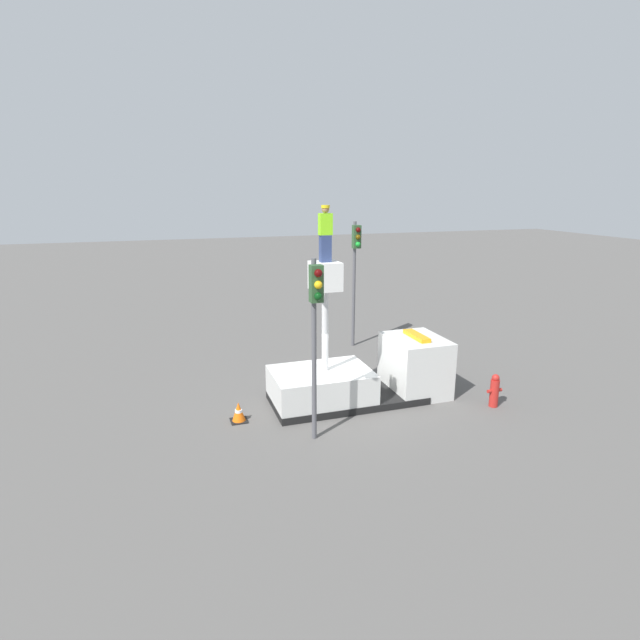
{
  "coord_description": "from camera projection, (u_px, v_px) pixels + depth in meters",
  "views": [
    {
      "loc": [
        -5.82,
        -14.8,
        7.08
      ],
      "look_at": [
        -1.33,
        -1.08,
        3.26
      ],
      "focal_mm": 28.0,
      "sensor_mm": 36.0,
      "label": 1
    }
  ],
  "objects": [
    {
      "name": "worker",
      "position": [
        325.0,
        234.0,
        15.46
      ],
      "size": [
        0.4,
        0.26,
        1.75
      ],
      "color": "navy",
      "rests_on": "bucket_truck"
    },
    {
      "name": "ground_plane",
      "position": [
        347.0,
        401.0,
        17.16
      ],
      "size": [
        120.0,
        120.0,
        0.0
      ],
      "primitive_type": "plane",
      "color": "#565451"
    },
    {
      "name": "traffic_cone_rear",
      "position": [
        239.0,
        412.0,
        15.6
      ],
      "size": [
        0.52,
        0.52,
        0.63
      ],
      "color": "black",
      "rests_on": "ground"
    },
    {
      "name": "traffic_light_across",
      "position": [
        355.0,
        260.0,
        22.07
      ],
      "size": [
        0.34,
        0.57,
        5.69
      ],
      "color": "#515156",
      "rests_on": "ground"
    },
    {
      "name": "fire_hydrant",
      "position": [
        494.0,
        391.0,
        16.6
      ],
      "size": [
        0.53,
        0.29,
        1.14
      ],
      "color": "#B2231E",
      "rests_on": "ground"
    },
    {
      "name": "bucket_truck",
      "position": [
        364.0,
        376.0,
        17.13
      ],
      "size": [
        6.12,
        2.35,
        4.84
      ],
      "color": "black",
      "rests_on": "ground"
    },
    {
      "name": "traffic_light_pole",
      "position": [
        315.0,
        316.0,
        13.53
      ],
      "size": [
        0.34,
        0.57,
        5.28
      ],
      "color": "#515156",
      "rests_on": "ground"
    }
  ]
}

